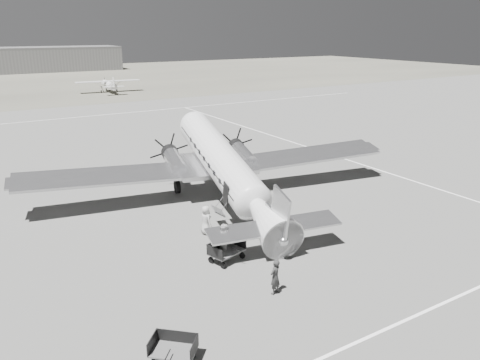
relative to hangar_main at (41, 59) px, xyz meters
name	(u,v)px	position (x,y,z in m)	size (l,w,h in m)	color
ground	(272,202)	(-5.00, -120.00, -3.30)	(260.00, 260.00, 0.00)	slate
taxi_line_near	(456,298)	(-5.00, -134.00, -3.29)	(60.00, 0.15, 0.01)	white
taxi_line_right	(394,175)	(7.00, -120.00, -3.29)	(0.15, 80.00, 0.01)	white
taxi_line_horizon	(105,115)	(-5.00, -80.00, -3.29)	(90.00, 0.15, 0.01)	white
grass_infield	(39,80)	(-5.00, -25.00, -3.30)	(260.00, 90.00, 0.01)	#6A6859
hangar_main	(41,59)	(0.00, 0.00, 0.00)	(42.00, 14.00, 6.60)	slate
dc3_airliner	(224,167)	(-7.88, -118.59, -0.78)	(26.50, 18.39, 5.05)	silver
light_plane_right	(109,86)	(2.45, -56.57, -2.08)	(11.77, 9.55, 2.44)	silver
baggage_cart_near	(227,251)	(-11.83, -125.82, -2.77)	(1.86, 1.32, 1.05)	#4E4E4E
baggage_cart_far	(173,350)	(-17.18, -131.42, -2.83)	(1.67, 1.18, 0.94)	#4E4E4E
ground_crew	(275,277)	(-11.54, -129.59, -2.48)	(0.60, 0.39, 1.64)	#2B2B2B
ramp_agent	(224,241)	(-11.76, -125.43, -2.37)	(0.91, 0.71, 1.87)	#B3B3B1
passenger	(206,220)	(-11.22, -122.35, -2.46)	(0.82, 0.54, 1.69)	#ADADAA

